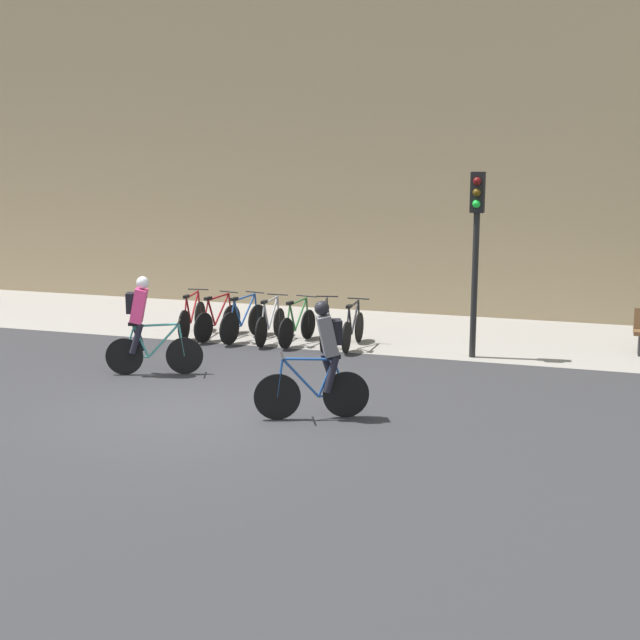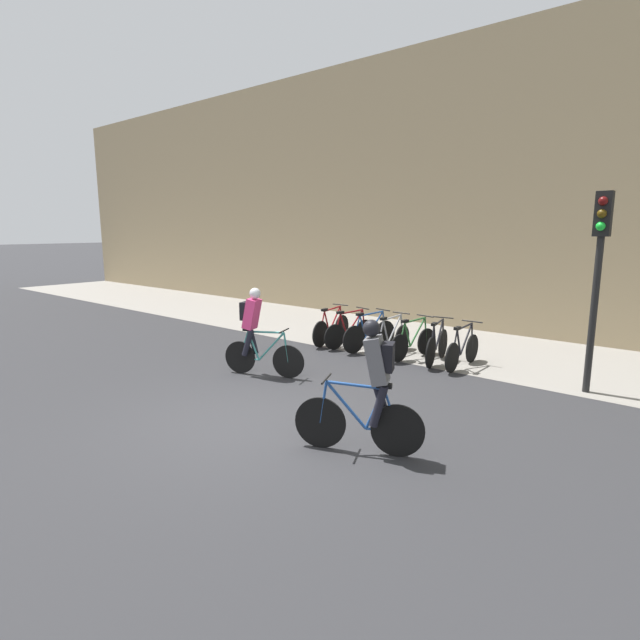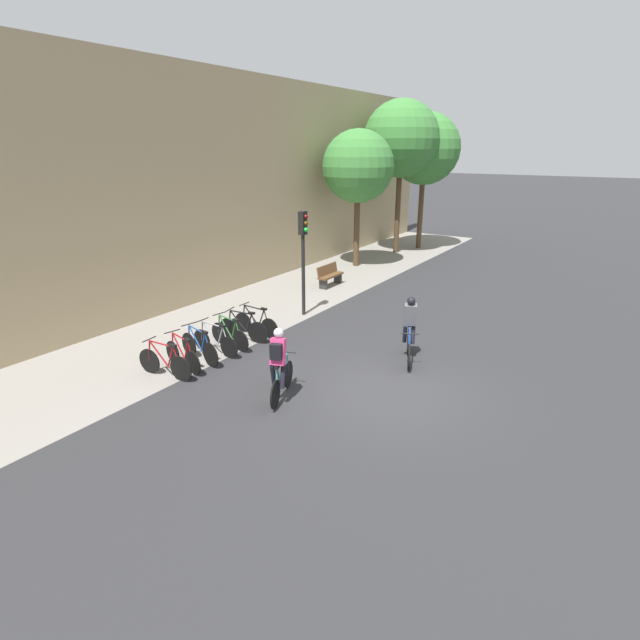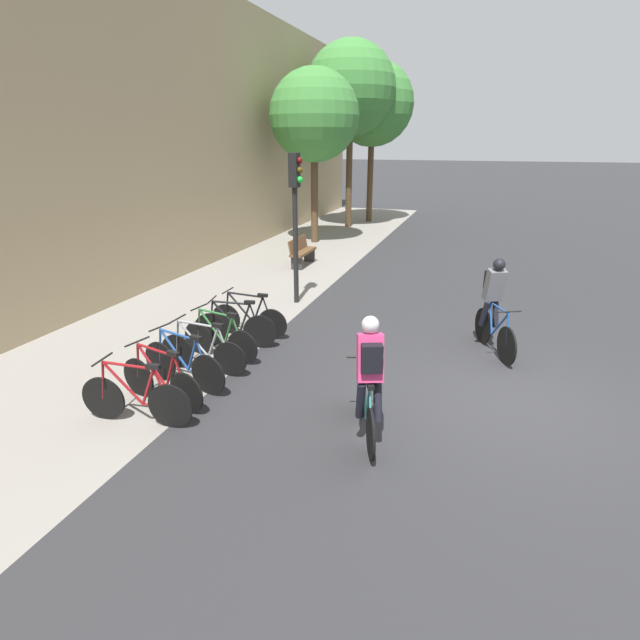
# 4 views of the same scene
# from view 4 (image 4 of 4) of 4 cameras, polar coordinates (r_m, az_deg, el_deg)

# --- Properties ---
(ground) EXTENTS (200.00, 200.00, 0.00)m
(ground) POSITION_cam_4_polar(r_m,az_deg,el_deg) (8.36, 20.35, -8.58)
(ground) COLOR #2B2B2D
(kerb_strip) EXTENTS (44.00, 4.50, 0.01)m
(kerb_strip) POSITION_cam_4_polar(r_m,az_deg,el_deg) (10.40, -19.85, -2.85)
(kerb_strip) COLOR gray
(kerb_strip) RESTS_ON ground
(cyclist_pink) EXTENTS (1.63, 0.70, 1.77)m
(cyclist_pink) POSITION_cam_4_polar(r_m,az_deg,el_deg) (6.46, 5.58, -6.55)
(cyclist_pink) COLOR black
(cyclist_pink) RESTS_ON ground
(cyclist_grey) EXTENTS (1.60, 0.77, 1.79)m
(cyclist_grey) POSITION_cam_4_polar(r_m,az_deg,el_deg) (9.89, 19.28, 1.88)
(cyclist_grey) COLOR black
(cyclist_grey) RESTS_ON ground
(parked_bike_0) EXTENTS (0.46, 1.70, 0.97)m
(parked_bike_0) POSITION_cam_4_polar(r_m,az_deg,el_deg) (7.54, -20.29, -8.37)
(parked_bike_0) COLOR black
(parked_bike_0) RESTS_ON ground
(parked_bike_1) EXTENTS (0.50, 1.62, 0.95)m
(parked_bike_1) POSITION_cam_4_polar(r_m,az_deg,el_deg) (7.96, -17.68, -6.62)
(parked_bike_1) COLOR black
(parked_bike_1) RESTS_ON ground
(parked_bike_2) EXTENTS (0.51, 1.70, 0.97)m
(parked_bike_2) POSITION_cam_4_polar(r_m,az_deg,el_deg) (8.38, -15.35, -4.87)
(parked_bike_2) COLOR black
(parked_bike_2) RESTS_ON ground
(parked_bike_3) EXTENTS (0.46, 1.67, 0.94)m
(parked_bike_3) POSITION_cam_4_polar(r_m,az_deg,el_deg) (8.84, -13.24, -3.48)
(parked_bike_3) COLOR black
(parked_bike_3) RESTS_ON ground
(parked_bike_4) EXTENTS (0.46, 1.62, 0.95)m
(parked_bike_4) POSITION_cam_4_polar(r_m,az_deg,el_deg) (9.31, -11.37, -2.12)
(parked_bike_4) COLOR black
(parked_bike_4) RESTS_ON ground
(parked_bike_5) EXTENTS (0.48, 1.62, 0.96)m
(parked_bike_5) POSITION_cam_4_polar(r_m,az_deg,el_deg) (9.79, -9.68, -0.83)
(parked_bike_5) COLOR black
(parked_bike_5) RESTS_ON ground
(parked_bike_6) EXTENTS (0.46, 1.67, 0.95)m
(parked_bike_6) POSITION_cam_4_polar(r_m,az_deg,el_deg) (10.29, -8.14, 0.22)
(parked_bike_6) COLOR black
(parked_bike_6) RESTS_ON ground
(traffic_light_pole) EXTENTS (0.26, 0.30, 3.55)m
(traffic_light_pole) POSITION_cam_4_polar(r_m,az_deg,el_deg) (11.94, -2.83, 13.35)
(traffic_light_pole) COLOR black
(traffic_light_pole) RESTS_ON ground
(bench) EXTENTS (1.45, 0.44, 0.89)m
(bench) POSITION_cam_4_polar(r_m,az_deg,el_deg) (16.10, -2.10, 7.84)
(bench) COLOR brown
(bench) RESTS_ON ground
(street_tree_0) EXTENTS (3.31, 3.31, 6.32)m
(street_tree_0) POSITION_cam_4_polar(r_m,az_deg,el_deg) (19.73, -0.66, 22.28)
(street_tree_0) COLOR #4C3823
(street_tree_0) RESTS_ON ground
(street_tree_1) EXTENTS (3.89, 3.89, 7.85)m
(street_tree_1) POSITION_cam_4_polar(r_m,az_deg,el_deg) (23.62, 3.52, 24.85)
(street_tree_1) COLOR #4C3823
(street_tree_1) RESTS_ON ground
(street_tree_2) EXTENTS (3.83, 3.83, 7.32)m
(street_tree_2) POSITION_cam_4_polar(r_m,az_deg,el_deg) (25.28, 6.03, 23.34)
(street_tree_2) COLOR #4C3823
(street_tree_2) RESTS_ON ground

